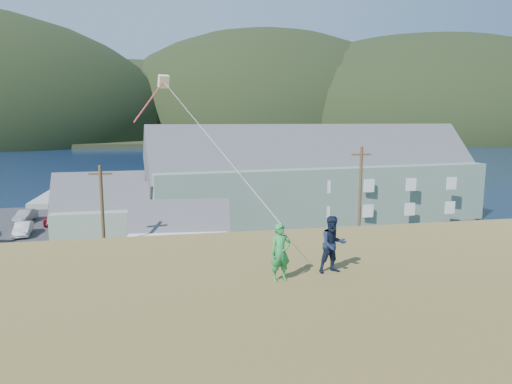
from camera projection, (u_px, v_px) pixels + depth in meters
ground at (176, 290)px, 32.46m from camera, size 900.00×900.00×0.00m
grass_strip at (177, 300)px, 30.51m from camera, size 110.00×8.00×0.10m
waterfront_lot at (172, 232)px, 48.92m from camera, size 72.00×36.00×0.12m
wharf at (130, 196)px, 70.00m from camera, size 26.00×14.00×0.90m
far_shore at (166, 135)px, 352.07m from camera, size 900.00×320.00×2.00m
far_hills at (219, 135)px, 309.69m from camera, size 760.00×265.00×143.00m
lodge at (317, 177)px, 54.17m from camera, size 40.46×15.34×13.89m
shed_palegreen_near at (103, 215)px, 45.53m from camera, size 9.65×6.19×6.94m
shed_white at (180, 236)px, 37.58m from camera, size 8.65×6.17×6.54m
shed_palegreen_far at (100, 199)px, 54.19m from camera, size 10.87×6.54×7.12m
utility_poles at (145, 221)px, 32.77m from camera, size 31.24×0.24×9.82m
parked_cars at (85, 220)px, 51.31m from camera, size 25.46×13.27×1.56m
kite_flyer_green at (280, 252)px, 13.57m from camera, size 0.70×0.52×1.74m
kite_flyer_navy at (333, 245)px, 14.30m from camera, size 0.94×0.77×1.82m
kite_rig at (163, 86)px, 20.15m from camera, size 2.27×4.60×10.40m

